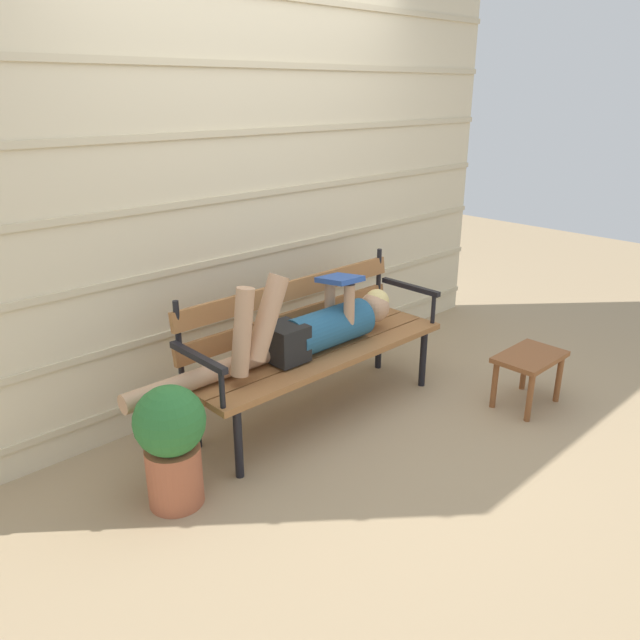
{
  "coord_description": "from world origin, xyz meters",
  "views": [
    {
      "loc": [
        -2.28,
        -2.2,
        1.85
      ],
      "look_at": [
        0.0,
        0.19,
        0.6
      ],
      "focal_mm": 34.5,
      "sensor_mm": 36.0,
      "label": 1
    }
  ],
  "objects_px": {
    "park_bench": "(312,339)",
    "reclining_person": "(310,329)",
    "potted_plant": "(171,441)",
    "footstool": "(529,364)"
  },
  "relations": [
    {
      "from": "park_bench",
      "to": "reclining_person",
      "type": "relative_size",
      "value": 0.96
    },
    {
      "from": "reclining_person",
      "to": "potted_plant",
      "type": "relative_size",
      "value": 2.93
    },
    {
      "from": "footstool",
      "to": "park_bench",
      "type": "bearing_deg",
      "value": 139.12
    },
    {
      "from": "reclining_person",
      "to": "footstool",
      "type": "height_order",
      "value": "reclining_person"
    },
    {
      "from": "reclining_person",
      "to": "potted_plant",
      "type": "xyz_separation_m",
      "value": [
        -1.01,
        -0.15,
        -0.24
      ]
    },
    {
      "from": "park_bench",
      "to": "potted_plant",
      "type": "distance_m",
      "value": 1.12
    },
    {
      "from": "footstool",
      "to": "potted_plant",
      "type": "height_order",
      "value": "potted_plant"
    },
    {
      "from": "potted_plant",
      "to": "reclining_person",
      "type": "bearing_deg",
      "value": 8.7
    },
    {
      "from": "park_bench",
      "to": "reclining_person",
      "type": "height_order",
      "value": "reclining_person"
    },
    {
      "from": "park_bench",
      "to": "footstool",
      "type": "relative_size",
      "value": 3.78
    }
  ]
}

